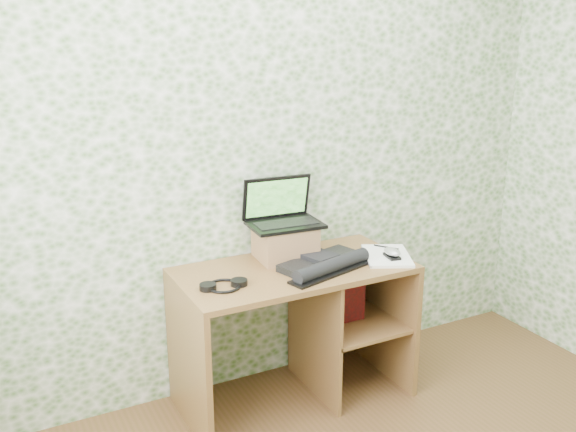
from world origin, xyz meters
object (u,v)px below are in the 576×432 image
laptop (282,214)px  keyboard (325,264)px  riser (285,242)px  desk (304,310)px  notepad (387,256)px

laptop → keyboard: size_ratio=0.73×
riser → keyboard: size_ratio=0.55×
laptop → keyboard: 0.36m
desk → laptop: 0.53m
notepad → keyboard: bearing=-155.9°
keyboard → notepad: 0.38m
notepad → riser: bearing=179.8°
laptop → notepad: (0.49, -0.28, -0.23)m
laptop → desk: bearing=-66.7°
laptop → riser: bearing=-86.0°
riser → notepad: size_ratio=0.89×
riser → keyboard: bearing=-63.6°
desk → riser: size_ratio=4.07×
desk → riser: (-0.05, 0.12, 0.36)m
riser → keyboard: (0.11, -0.23, -0.06)m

